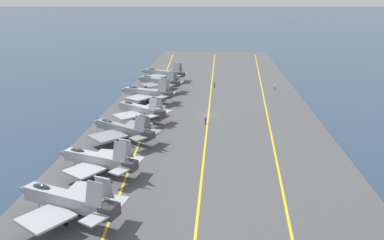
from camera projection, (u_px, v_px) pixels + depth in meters
name	position (u px, v px, depth m)	size (l,w,h in m)	color
ground_plane	(208.00, 116.00, 97.93)	(2000.00, 2000.00, 0.00)	navy
carrier_deck	(208.00, 116.00, 97.87)	(227.73, 51.35, 0.40)	#4C4C4F
deck_stripe_foul_line	(267.00, 116.00, 96.88)	(204.95, 0.36, 0.01)	yellow
deck_stripe_centerline	(208.00, 115.00, 97.81)	(204.95, 0.36, 0.01)	yellow
deck_stripe_edge_line	(150.00, 114.00, 98.74)	(204.95, 0.36, 0.01)	yellow
parked_jet_nearest	(66.00, 200.00, 51.40)	(13.58, 15.98, 6.72)	#9EA3A8
parked_jet_second	(97.00, 159.00, 65.19)	(12.20, 15.28, 6.33)	#A8AAAF
parked_jet_third	(122.00, 129.00, 80.02)	(14.00, 16.01, 6.04)	gray
parked_jet_fourth	(140.00, 109.00, 93.17)	(13.40, 14.59, 6.08)	#A8AAAF
parked_jet_fifth	(146.00, 92.00, 109.47)	(14.11, 16.40, 6.66)	#9EA3A8
parked_jet_sixth	(158.00, 81.00, 122.36)	(12.61, 15.85, 6.21)	gray
parked_jet_seventh	(163.00, 73.00, 136.90)	(12.55, 17.05, 6.31)	#93999E
crew_purple_vest	(206.00, 120.00, 90.18)	(0.42, 0.46, 1.72)	#232328
crew_white_vest	(275.00, 86.00, 123.98)	(0.38, 0.45, 1.71)	#4C473D
crew_brown_vest	(214.00, 85.00, 126.06)	(0.40, 0.46, 1.73)	#232328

